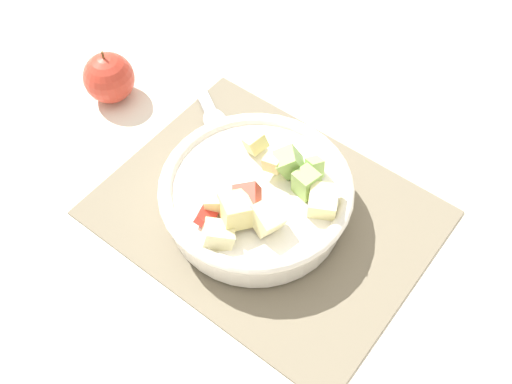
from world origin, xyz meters
name	(u,v)px	position (x,y,z in m)	size (l,w,h in m)	color
ground_plane	(266,213)	(0.00, 0.00, 0.00)	(2.40, 2.40, 0.00)	silver
placemat	(266,212)	(0.00, 0.00, 0.00)	(0.43, 0.34, 0.01)	#756B56
salad_bowl	(257,196)	(-0.01, -0.01, 0.04)	(0.26, 0.26, 0.10)	white
serving_spoon	(207,105)	(-0.19, 0.10, 0.01)	(0.19, 0.13, 0.01)	#B7B7BC
whole_apple	(109,78)	(-0.33, 0.03, 0.04)	(0.08, 0.08, 0.09)	#BC3828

